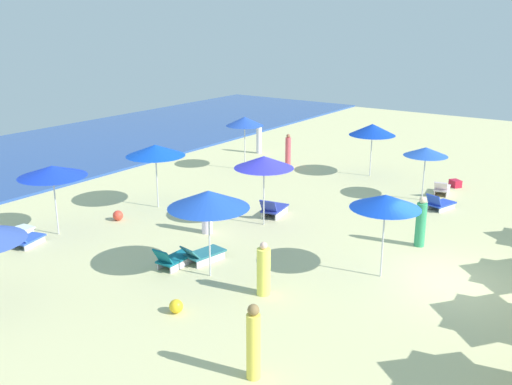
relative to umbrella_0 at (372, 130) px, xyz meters
The scene contains 25 objects.
ground_plane 12.03m from the umbrella_0, 145.41° to the right, with size 60.00×60.00×0.00m, color beige.
umbrella_0 is the anchor object (origin of this frame).
umbrella_1 6.24m from the umbrella_0, 113.61° to the left, with size 1.87×1.87×2.69m.
umbrella_2 10.71m from the umbrella_0, 152.01° to the left, with size 2.36×2.36×2.60m.
umbrella_3 14.90m from the umbrella_0, 157.23° to the left, with size 2.36×2.36×2.52m.
lounge_chair_3_0 16.26m from the umbrella_0, 159.32° to the left, with size 1.38×0.89×0.61m.
lounge_chair_3_1 16.46m from the umbrella_0, 155.43° to the left, with size 1.32×0.73×0.67m.
umbrella_4 13.37m from the umbrella_0, behind, with size 2.40×2.40×2.67m.
lounge_chair_4_0 12.81m from the umbrella_0, behind, with size 1.50×0.89×0.64m.
lounge_chair_4_1 13.65m from the umbrella_0, behind, with size 1.35×0.63×0.75m.
umbrella_5 8.71m from the umbrella_0, behind, with size 2.19×2.19×2.63m.
lounge_chair_5_0 7.97m from the umbrella_0, behind, with size 1.52×0.87×0.81m.
umbrella_6 4.16m from the umbrella_0, 124.13° to the right, with size 1.82×1.82×2.28m.
lounge_chair_6_0 5.85m from the umbrella_0, 125.33° to the right, with size 1.38×0.97×0.70m.
lounge_chair_6_1 4.50m from the umbrella_0, 105.61° to the right, with size 1.42×0.79×0.71m.
umbrella_8 11.61m from the umbrella_0, 154.01° to the right, with size 2.06×2.06×2.56m.
beachgoer_0 10.80m from the umbrella_0, behind, with size 0.54×0.54×1.57m.
beachgoer_1 4.57m from the umbrella_0, 99.56° to the left, with size 0.31×0.31×1.70m.
beachgoer_2 7.43m from the umbrella_0, 82.65° to the left, with size 0.43×0.43×1.70m.
beachgoer_3 13.80m from the umbrella_0, 167.91° to the right, with size 0.53×0.53×1.56m.
beachgoer_4 9.16m from the umbrella_0, 145.12° to the right, with size 0.47×0.47×1.75m.
beachgoer_5 17.56m from the umbrella_0, 163.67° to the right, with size 0.38×0.38×1.75m.
beach_ball_0 15.83m from the umbrella_0, behind, with size 0.37×0.37×0.37m, color yellow.
cooler_box_1 4.55m from the umbrella_0, 83.74° to the right, with size 0.49×0.38×0.33m, color red.
beach_ball_2 12.77m from the umbrella_0, 155.94° to the left, with size 0.39×0.39×0.39m, color #ED4230.
Camera 1 is at (-15.94, -4.49, 7.47)m, focal length 40.93 mm.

